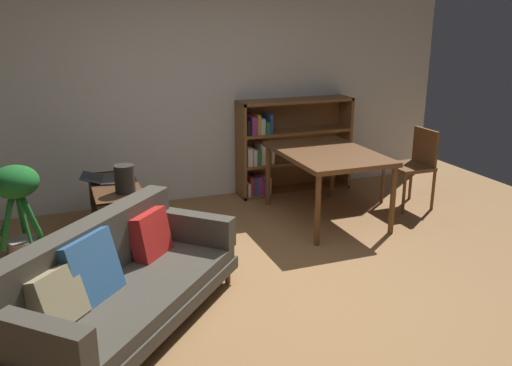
# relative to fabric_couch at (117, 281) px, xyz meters

# --- Properties ---
(ground_plane) EXTENTS (8.16, 8.16, 0.00)m
(ground_plane) POSITION_rel_fabric_couch_xyz_m (1.16, -0.03, -0.36)
(ground_plane) COLOR #9E7042
(back_wall_panel) EXTENTS (6.80, 0.10, 2.70)m
(back_wall_panel) POSITION_rel_fabric_couch_xyz_m (1.16, 2.67, 0.99)
(back_wall_panel) COLOR silver
(back_wall_panel) RESTS_ON ground_plane
(fabric_couch) EXTENTS (1.89, 1.94, 0.76)m
(fabric_couch) POSITION_rel_fabric_couch_xyz_m (0.00, 0.00, 0.00)
(fabric_couch) COLOR brown
(fabric_couch) RESTS_ON ground_plane
(media_console) EXTENTS (0.44, 1.08, 0.58)m
(media_console) POSITION_rel_fabric_couch_xyz_m (0.19, 1.55, -0.08)
(media_console) COLOR #56351E
(media_console) RESTS_ON ground_plane
(open_laptop) EXTENTS (0.45, 0.37, 0.08)m
(open_laptop) POSITION_rel_fabric_couch_xyz_m (0.11, 1.73, 0.24)
(open_laptop) COLOR #333338
(open_laptop) RESTS_ON media_console
(desk_speaker) EXTENTS (0.18, 0.18, 0.26)m
(desk_speaker) POSITION_rel_fabric_couch_xyz_m (0.25, 1.31, 0.35)
(desk_speaker) COLOR #2D2823
(desk_speaker) RESTS_ON media_console
(potted_floor_plant) EXTENTS (0.42, 0.45, 0.88)m
(potted_floor_plant) POSITION_rel_fabric_couch_xyz_m (-0.68, 1.47, 0.24)
(potted_floor_plant) COLOR #9E9389
(potted_floor_plant) RESTS_ON ground_plane
(dining_table) EXTENTS (0.95, 1.37, 0.76)m
(dining_table) POSITION_rel_fabric_couch_xyz_m (2.40, 1.42, 0.33)
(dining_table) COLOR brown
(dining_table) RESTS_ON ground_plane
(dining_chair_near) EXTENTS (0.44, 0.45, 0.91)m
(dining_chair_near) POSITION_rel_fabric_couch_xyz_m (3.55, 1.43, 0.17)
(dining_chair_near) COLOR brown
(dining_chair_near) RESTS_ON ground_plane
(bookshelf) EXTENTS (1.45, 0.34, 1.17)m
(bookshelf) POSITION_rel_fabric_couch_xyz_m (2.37, 2.48, 0.21)
(bookshelf) COLOR brown
(bookshelf) RESTS_ON ground_plane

